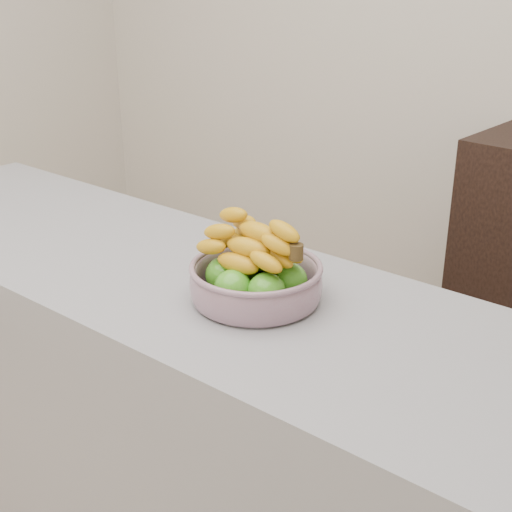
{
  "coord_description": "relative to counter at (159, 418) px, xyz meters",
  "views": [
    {
      "loc": [
        1.18,
        -0.67,
        1.57
      ],
      "look_at": [
        0.33,
        0.38,
        1.0
      ],
      "focal_mm": 50.0,
      "sensor_mm": 36.0,
      "label": 1
    }
  ],
  "objects": [
    {
      "name": "counter",
      "position": [
        0.0,
        0.0,
        0.0
      ],
      "size": [
        2.0,
        0.6,
        0.9
      ],
      "primitive_type": "cube",
      "color": "gray",
      "rests_on": "ground"
    },
    {
      "name": "fruit_bowl",
      "position": [
        0.33,
        0.0,
        0.5
      ],
      "size": [
        0.28,
        0.28,
        0.17
      ],
      "rotation": [
        0.0,
        0.0,
        -0.05
      ],
      "color": "#98A0B6",
      "rests_on": "counter"
    }
  ]
}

